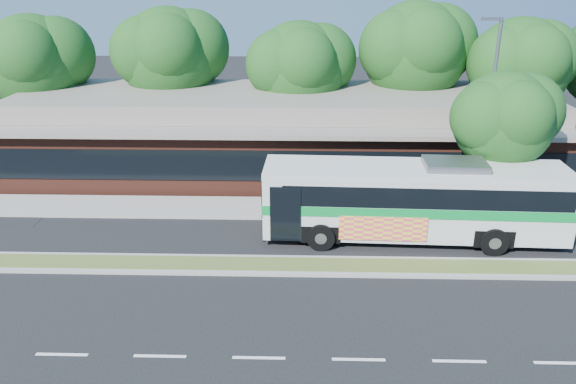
{
  "coord_description": "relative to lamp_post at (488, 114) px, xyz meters",
  "views": [
    {
      "loc": [
        1.25,
        -18.86,
        10.83
      ],
      "look_at": [
        0.65,
        3.62,
        2.0
      ],
      "focal_mm": 35.0,
      "sensor_mm": 36.0,
      "label": 1
    }
  ],
  "objects": [
    {
      "name": "sidewalk_tree",
      "position": [
        0.89,
        -0.24,
        -0.11
      ],
      "size": [
        4.91,
        4.4,
        6.9
      ],
      "color": "black",
      "rests_on": "ground"
    },
    {
      "name": "transit_bus",
      "position": [
        -3.5,
        -2.65,
        -2.91
      ],
      "size": [
        12.82,
        3.31,
        3.57
      ],
      "rotation": [
        0.0,
        0.0,
        -0.04
      ],
      "color": "beige",
      "rests_on": "ground"
    },
    {
      "name": "tree_bg_a",
      "position": [
        -24.15,
        9.14,
        0.97
      ],
      "size": [
        6.47,
        5.8,
        8.63
      ],
      "color": "black",
      "rests_on": "ground"
    },
    {
      "name": "median_strip",
      "position": [
        -9.56,
        -5.4,
        -4.83
      ],
      "size": [
        26.0,
        1.1,
        0.15
      ],
      "primitive_type": "cube",
      "color": "#3F4E21",
      "rests_on": "ground"
    },
    {
      "name": "sidewalk",
      "position": [
        -9.56,
        0.4,
        -4.84
      ],
      "size": [
        44.0,
        2.6,
        0.12
      ],
      "primitive_type": "cube",
      "color": "gray",
      "rests_on": "ground"
    },
    {
      "name": "tree_bg_c",
      "position": [
        -8.16,
        9.13,
        0.69
      ],
      "size": [
        6.24,
        5.6,
        8.26
      ],
      "color": "black",
      "rests_on": "ground"
    },
    {
      "name": "lamp_post",
      "position": [
        0.0,
        0.0,
        0.0
      ],
      "size": [
        0.93,
        0.18,
        9.07
      ],
      "color": "slate",
      "rests_on": "ground"
    },
    {
      "name": "tree_bg_b",
      "position": [
        -16.13,
        10.14,
        1.24
      ],
      "size": [
        6.69,
        6.0,
        9.0
      ],
      "color": "black",
      "rests_on": "ground"
    },
    {
      "name": "plaza_building",
      "position": [
        -9.56,
        6.99,
        -2.77
      ],
      "size": [
        33.2,
        11.2,
        4.45
      ],
      "color": "#502419",
      "rests_on": "ground"
    },
    {
      "name": "ground",
      "position": [
        -9.56,
        -6.0,
        -4.9
      ],
      "size": [
        120.0,
        120.0,
        0.0
      ],
      "primitive_type": "plane",
      "color": "black",
      "rests_on": "ground"
    },
    {
      "name": "tree_bg_d",
      "position": [
        -1.12,
        10.15,
        1.52
      ],
      "size": [
        6.91,
        6.2,
        9.37
      ],
      "color": "black",
      "rests_on": "ground"
    },
    {
      "name": "tree_bg_e",
      "position": [
        4.85,
        9.14,
        0.84
      ],
      "size": [
        6.47,
        5.8,
        8.5
      ],
      "color": "black",
      "rests_on": "ground"
    }
  ]
}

